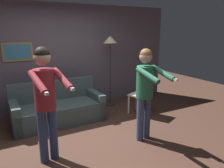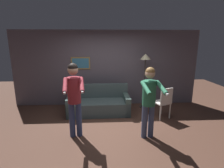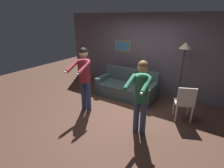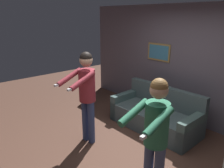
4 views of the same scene
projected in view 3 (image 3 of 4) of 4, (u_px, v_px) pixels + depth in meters
name	position (u px, v px, depth m)	size (l,w,h in m)	color
ground_plane	(114.00, 113.00, 4.78)	(12.00, 12.00, 0.00)	#4E3226
back_wall_assembly	(146.00, 54.00, 5.86)	(6.40, 0.09, 2.60)	#554E58
couch	(127.00, 88.00, 5.70)	(1.92, 0.89, 0.87)	#3F4E4F
torchiere_lamp	(185.00, 53.00, 4.81)	(0.34, 0.34, 1.83)	#332D28
person_standing_left	(84.00, 74.00, 4.57)	(0.50, 0.74, 1.75)	navy
person_standing_right	(141.00, 92.00, 3.63)	(0.48, 0.69, 1.67)	#425075
dining_chair_distant	(185.00, 102.00, 4.25)	(0.55, 0.55, 0.93)	silver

